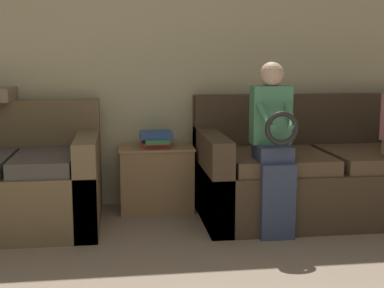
{
  "coord_description": "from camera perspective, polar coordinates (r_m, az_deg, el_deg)",
  "views": [
    {
      "loc": [
        -0.27,
        -1.33,
        1.26
      ],
      "look_at": [
        0.17,
        1.91,
        0.72
      ],
      "focal_mm": 50.0,
      "sensor_mm": 36.0,
      "label": 1
    }
  ],
  "objects": [
    {
      "name": "side_shelf",
      "position": [
        4.42,
        -3.84,
        -3.57
      ],
      "size": [
        0.61,
        0.39,
        0.53
      ],
      "color": "#9E7A51",
      "rests_on": "ground_plane"
    },
    {
      "name": "couch_main",
      "position": [
        4.41,
        13.39,
        -3.13
      ],
      "size": [
        1.93,
        0.99,
        0.94
      ],
      "color": "#473828",
      "rests_on": "ground_plane"
    },
    {
      "name": "wall_back",
      "position": [
        4.55,
        -4.43,
        9.52
      ],
      "size": [
        7.3,
        0.06,
        2.55
      ],
      "color": "beige",
      "rests_on": "ground_plane"
    },
    {
      "name": "child_left_seated",
      "position": [
        3.79,
        8.7,
        0.38
      ],
      "size": [
        0.28,
        0.38,
        1.22
      ],
      "color": "#384260",
      "rests_on": "ground_plane"
    },
    {
      "name": "book_stack",
      "position": [
        4.36,
        -3.85,
        0.53
      ],
      "size": [
        0.26,
        0.32,
        0.13
      ],
      "color": "#BC3833",
      "rests_on": "side_shelf"
    }
  ]
}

